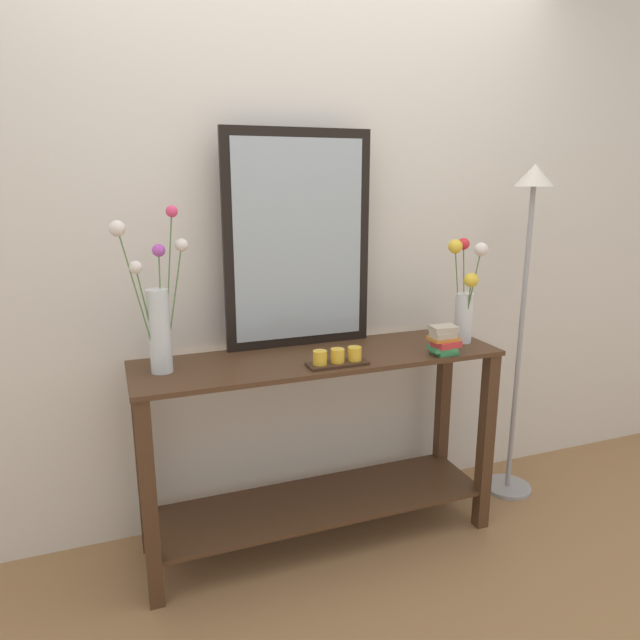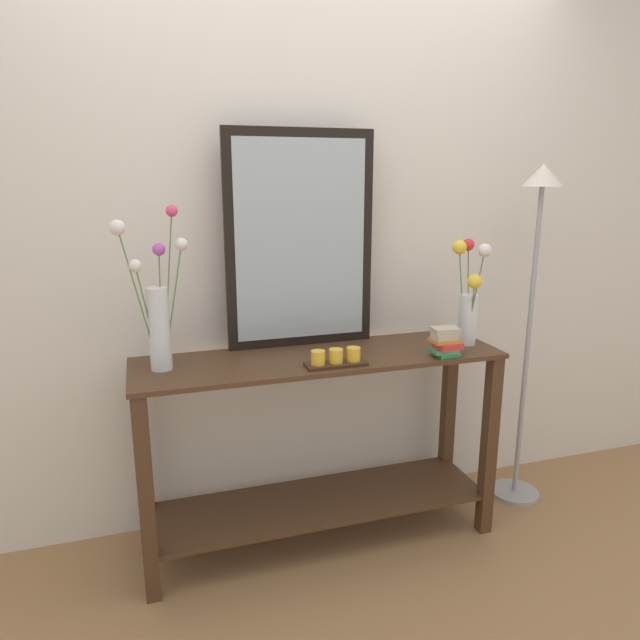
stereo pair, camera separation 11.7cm
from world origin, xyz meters
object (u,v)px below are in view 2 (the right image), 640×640
Objects in this scene: console_table at (320,432)px; tall_vase_left at (157,310)px; mirror_leaning at (300,241)px; vase_right at (469,297)px; candle_tray at (336,359)px; floor_lamp at (533,281)px; book_stack at (445,342)px.

tall_vase_left reaches higher than console_table.
mirror_leaning reaches higher than console_table.
mirror_leaning is 0.77m from vase_right.
vase_right reaches higher than candle_tray.
tall_vase_left is at bearing -164.92° from mirror_leaning.
vase_right is at bearing 8.97° from candle_tray.
candle_tray is (-0.65, -0.10, -0.19)m from vase_right.
console_table is 2.46× the size of tall_vase_left.
mirror_leaning reaches higher than vase_right.
console_table is at bearing -1.93° from tall_vase_left.
mirror_leaning is at bearing 172.44° from floor_lamp.
vase_right reaches higher than console_table.
candle_tray is at bearing -81.13° from mirror_leaning.
mirror_leaning is at bearing 146.84° from book_stack.
book_stack is at bearing -33.16° from mirror_leaning.
console_table is 0.40m from candle_tray.
floor_lamp reaches higher than console_table.
vase_right is 1.90× the size of candle_tray.
console_table is at bearing -177.75° from floor_lamp.
book_stack is (-0.17, -0.12, -0.15)m from vase_right.
tall_vase_left is at bearing -179.32° from floor_lamp.
floor_lamp reaches higher than candle_tray.
mirror_leaning reaches higher than tall_vase_left.
tall_vase_left is (-0.61, -0.16, -0.23)m from mirror_leaning.
floor_lamp is at bearing 11.29° from vase_right.
tall_vase_left reaches higher than book_stack.
tall_vase_left is 0.71m from candle_tray.
floor_lamp is at bearing 0.68° from tall_vase_left.
tall_vase_left is 1.31m from vase_right.
candle_tray reaches higher than console_table.
tall_vase_left is 2.56× the size of candle_tray.
tall_vase_left reaches higher than candle_tray.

